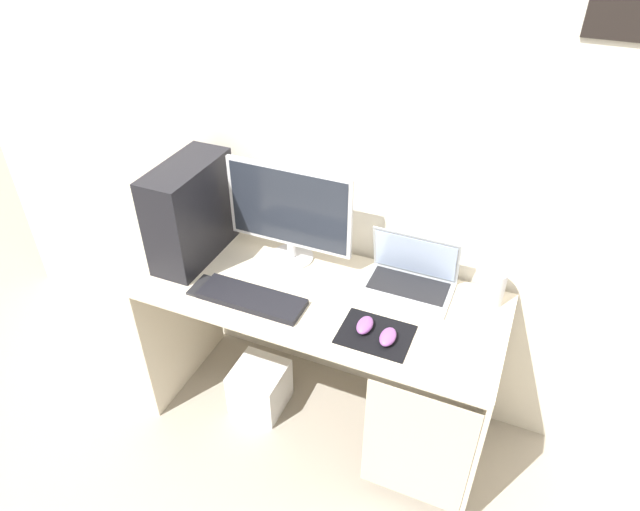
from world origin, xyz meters
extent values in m
plane|color=#9E9384|center=(0.00, 0.00, 0.00)|extent=(8.00, 8.00, 0.00)
cube|color=beige|center=(0.00, 0.33, 1.30)|extent=(4.00, 0.04, 2.60)
cube|color=beige|center=(0.00, 0.00, 0.75)|extent=(1.45, 0.59, 0.03)
cube|color=beige|center=(-0.71, 0.00, 0.37)|extent=(0.02, 0.59, 0.74)
cube|color=beige|center=(0.71, 0.00, 0.37)|extent=(0.02, 0.59, 0.74)
cube|color=beige|center=(0.50, -0.29, 0.40)|extent=(0.40, 0.01, 0.59)
cube|color=black|center=(-0.59, 0.03, 0.98)|extent=(0.18, 0.42, 0.42)
cylinder|color=silver|center=(-0.20, 0.16, 0.78)|extent=(0.18, 0.18, 0.01)
cylinder|color=silver|center=(-0.20, 0.16, 0.82)|extent=(0.04, 0.04, 0.07)
cube|color=silver|center=(-0.20, 0.15, 1.03)|extent=(0.54, 0.02, 0.35)
cube|color=#232833|center=(-0.20, 0.14, 1.03)|extent=(0.51, 0.00, 0.32)
cube|color=#9EA3A8|center=(0.31, 0.14, 0.78)|extent=(0.35, 0.23, 0.01)
cube|color=black|center=(0.31, 0.16, 0.78)|extent=(0.31, 0.15, 0.00)
cube|color=#9EA3A8|center=(0.31, 0.23, 0.89)|extent=(0.35, 0.06, 0.21)
cube|color=#ADC1E5|center=(0.31, 0.22, 0.89)|extent=(0.32, 0.05, 0.19)
cylinder|color=silver|center=(0.62, 0.20, 0.84)|extent=(0.09, 0.09, 0.15)
cube|color=black|center=(-0.22, -0.15, 0.78)|extent=(0.42, 0.14, 0.02)
cube|color=black|center=(0.28, -0.14, 0.77)|extent=(0.26, 0.20, 0.00)
ellipsoid|color=#8C4C99|center=(0.23, -0.13, 0.79)|extent=(0.06, 0.10, 0.03)
ellipsoid|color=#8C4C99|center=(0.33, -0.16, 0.79)|extent=(0.06, 0.10, 0.03)
cube|color=#232326|center=(-0.44, -0.15, 0.78)|extent=(0.07, 0.13, 0.01)
cube|color=white|center=(-0.30, -0.03, 0.12)|extent=(0.24, 0.24, 0.24)
camera|label=1|loc=(0.67, -1.57, 2.19)|focal=31.50mm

